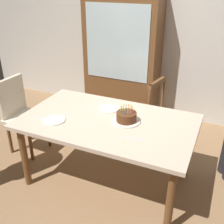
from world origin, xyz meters
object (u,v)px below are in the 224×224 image
at_px(chair_spindle_back, 143,114).
at_px(china_cabinet, 122,57).
at_px(plate_near_celebrant, 54,120).
at_px(birthday_cake, 126,117).
at_px(chair_upholstered, 20,111).
at_px(dining_table, 107,127).
at_px(plate_far_side, 109,109).

distance_m(chair_spindle_back, china_cabinet, 1.06).
xyz_separation_m(plate_near_celebrant, chair_spindle_back, (0.59, 1.06, -0.30)).
relative_size(birthday_cake, chair_upholstered, 0.29).
bearing_deg(chair_spindle_back, china_cabinet, 128.93).
distance_m(dining_table, birthday_cake, 0.23).
relative_size(birthday_cake, china_cabinet, 0.15).
bearing_deg(chair_spindle_back, birthday_cake, -84.99).
xyz_separation_m(dining_table, birthday_cake, (0.19, 0.04, 0.13)).
distance_m(plate_far_side, chair_upholstered, 1.20).
relative_size(chair_spindle_back, chair_upholstered, 1.00).
relative_size(chair_spindle_back, china_cabinet, 0.50).
xyz_separation_m(dining_table, chair_spindle_back, (0.12, 0.83, -0.21)).
distance_m(plate_near_celebrant, china_cabinet, 1.80).
relative_size(dining_table, chair_upholstered, 1.83).
height_order(chair_spindle_back, china_cabinet, china_cabinet).
xyz_separation_m(chair_spindle_back, chair_upholstered, (-1.37, -0.70, 0.07)).
xyz_separation_m(chair_spindle_back, china_cabinet, (-0.59, 0.73, 0.49)).
xyz_separation_m(plate_far_side, chair_spindle_back, (0.20, 0.60, -0.30)).
bearing_deg(chair_upholstered, plate_near_celebrant, -25.01).
height_order(chair_spindle_back, chair_upholstered, same).
relative_size(plate_near_celebrant, china_cabinet, 0.12).
xyz_separation_m(plate_near_celebrant, chair_upholstered, (-0.78, 0.36, -0.23)).
bearing_deg(china_cabinet, birthday_cake, -66.49).
height_order(dining_table, chair_spindle_back, chair_spindle_back).
height_order(plate_near_celebrant, chair_upholstered, chair_upholstered).
bearing_deg(birthday_cake, plate_far_side, 145.52).
distance_m(dining_table, chair_upholstered, 1.27).
distance_m(birthday_cake, china_cabinet, 1.66).
xyz_separation_m(birthday_cake, plate_near_celebrant, (-0.66, -0.28, -0.04)).
bearing_deg(dining_table, plate_far_side, 110.57).
bearing_deg(birthday_cake, plate_near_celebrant, -157.40).
height_order(dining_table, plate_far_side, plate_far_side).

